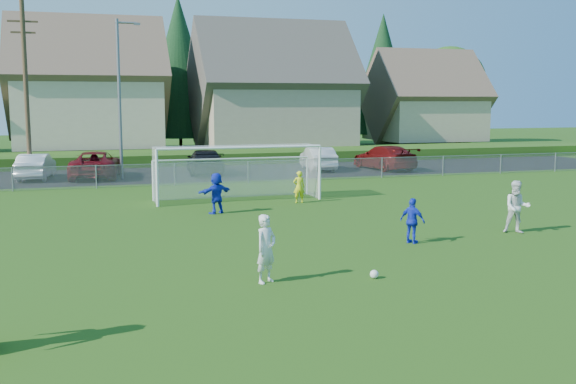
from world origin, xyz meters
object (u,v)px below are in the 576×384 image
player_blue_a (412,221)px  car_g (385,157)px  car_b (36,166)px  car_c (95,165)px  soccer_goal (236,164)px  player_blue_b (216,193)px  player_white_b (517,207)px  car_f (318,158)px  car_d (205,162)px  goalkeeper (299,187)px  player_white_a (266,249)px  soccer_ball (374,274)px

player_blue_a → car_g: 23.01m
car_b → car_g: (21.43, -0.84, 0.05)m
car_c → soccer_goal: 12.41m
player_blue_b → car_b: player_blue_b is taller
player_white_b → car_f: 21.72m
car_c → car_d: size_ratio=1.08×
player_white_b → goalkeeper: bearing=146.1°
player_white_a → player_blue_b: (0.80, 10.51, -0.04)m
player_white_a → player_blue_a: player_white_a is taller
car_b → player_blue_a: bearing=126.4°
car_g → car_d: bearing=-10.1°
soccer_ball → car_g: (11.87, 24.74, 0.67)m
goalkeeper → soccer_goal: soccer_goal is taller
car_f → car_g: (4.26, -0.98, 0.04)m
car_g → car_b: bearing=-8.9°
soccer_ball → car_b: size_ratio=0.05×
player_blue_b → car_c: player_blue_b is taller
player_white_a → car_c: player_white_a is taller
soccer_ball → goalkeeper: bearing=80.6°
player_blue_b → car_b: (-7.63, 14.63, -0.08)m
player_white_a → player_blue_b: size_ratio=1.04×
soccer_ball → car_c: car_c is taller
player_blue_b → soccer_ball: bearing=74.7°
soccer_ball → player_blue_a: (2.90, 3.55, 0.61)m
soccer_ball → car_b: 27.32m
player_white_a → player_white_b: bearing=-13.2°
car_c → player_white_b: bearing=128.8°
player_white_a → player_blue_a: 6.43m
car_f → goalkeeper: bearing=73.9°
soccer_ball → player_white_b: player_white_b is taller
player_white_b → car_d: 22.52m
car_d → soccer_goal: soccer_goal is taller
soccer_ball → player_white_b: (7.06, 4.01, 0.79)m
player_white_a → goalkeeper: size_ratio=1.21×
soccer_goal → player_blue_b: bearing=-114.5°
soccer_ball → player_white_a: player_white_a is taller
player_white_b → player_blue_a: size_ratio=1.25×
car_b → car_g: bearing=-175.4°
player_white_a → goalkeeper: (4.81, 12.21, -0.15)m
soccer_ball → goalkeeper: (2.09, 12.65, 0.60)m
player_blue_b → player_white_a: bearing=60.4°
goalkeeper → car_b: car_b is taller
goalkeeper → player_blue_b: bearing=29.3°
player_white_a → goalkeeper: 13.12m
car_b → car_d: bearing=-173.9°
player_blue_b → car_d: 14.65m
car_c → car_f: car_c is taller
car_b → car_f: size_ratio=0.98×
player_white_a → soccer_ball: bearing=-42.4°
player_blue_a → car_d: car_d is taller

